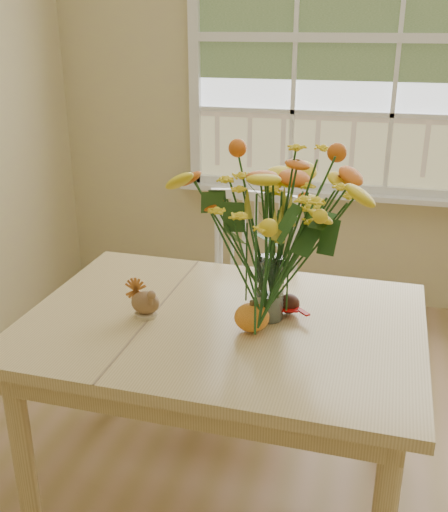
# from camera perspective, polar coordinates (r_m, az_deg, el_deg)

# --- Properties ---
(wall_back) EXTENTS (4.00, 0.02, 2.70)m
(wall_back) POSITION_cam_1_polar(r_m,az_deg,el_deg) (3.52, 16.04, 16.07)
(wall_back) COLOR #D5C988
(wall_back) RESTS_ON floor
(window) EXTENTS (2.42, 0.12, 1.74)m
(window) POSITION_cam_1_polar(r_m,az_deg,el_deg) (3.47, 16.37, 18.99)
(window) COLOR silver
(window) RESTS_ON wall_back
(dining_table) EXTENTS (1.34, 0.97, 0.71)m
(dining_table) POSITION_cam_1_polar(r_m,az_deg,el_deg) (2.06, -0.14, -8.28)
(dining_table) COLOR tan
(dining_table) RESTS_ON floor
(windsor_chair) EXTENTS (0.45, 0.44, 0.90)m
(windsor_chair) POSITION_cam_1_polar(r_m,az_deg,el_deg) (2.76, 2.39, -2.66)
(windsor_chair) COLOR white
(windsor_chair) RESTS_ON floor
(flower_vase) EXTENTS (0.45, 0.45, 0.53)m
(flower_vase) POSITION_cam_1_polar(r_m,az_deg,el_deg) (1.90, 4.53, 2.74)
(flower_vase) COLOR white
(flower_vase) RESTS_ON dining_table
(pumpkin) EXTENTS (0.11, 0.11, 0.09)m
(pumpkin) POSITION_cam_1_polar(r_m,az_deg,el_deg) (1.93, 2.66, -5.98)
(pumpkin) COLOR #CA6A17
(pumpkin) RESTS_ON dining_table
(turkey_figurine) EXTENTS (0.10, 0.08, 0.12)m
(turkey_figurine) POSITION_cam_1_polar(r_m,az_deg,el_deg) (2.03, -7.50, -4.45)
(turkey_figurine) COLOR #CCB78C
(turkey_figurine) RESTS_ON dining_table
(dark_gourd) EXTENTS (0.13, 0.10, 0.07)m
(dark_gourd) POSITION_cam_1_polar(r_m,az_deg,el_deg) (2.05, 6.19, -4.62)
(dark_gourd) COLOR #38160F
(dark_gourd) RESTS_ON dining_table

